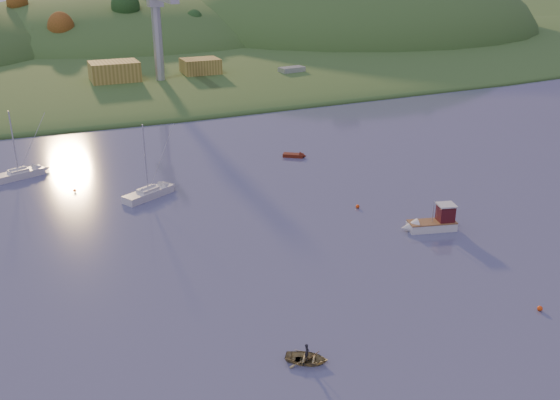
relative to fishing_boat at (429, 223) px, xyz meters
name	(u,v)px	position (x,y,z in m)	size (l,w,h in m)	color
far_shore	(90,37)	(-12.81, 200.55, -0.94)	(620.00, 220.00, 1.50)	#2E5421
shore_slope	(119,63)	(-12.81, 135.55, -0.94)	(640.00, 150.00, 7.00)	#2E5421
hill_center	(125,42)	(-2.81, 180.55, -0.94)	(140.00, 120.00, 36.00)	#2E5421
hill_right	(350,35)	(82.19, 165.55, -0.94)	(150.00, 130.00, 60.00)	#2E5421
hillside_trees	(109,53)	(-12.81, 155.55, -0.94)	(280.00, 50.00, 32.00)	#174019
wharf	(172,84)	(-7.81, 92.55, 0.26)	(42.00, 16.00, 2.40)	slate
shed_west	(115,72)	(-20.81, 93.55, 3.86)	(11.00, 8.00, 4.80)	olive
shed_east	(200,67)	(0.19, 94.55, 3.46)	(9.00, 7.00, 4.00)	olive
dock_crane	(158,17)	(-10.81, 88.94, 16.23)	(3.20, 28.00, 20.30)	#B7B7BC
fishing_boat	(429,223)	(0.00, 0.00, 0.00)	(7.00, 3.61, 4.27)	silver
sailboat_near	(19,174)	(-44.19, 39.19, -0.28)	(7.48, 4.57, 9.96)	silver
sailboat_far	(148,193)	(-28.42, 23.83, -0.26)	(7.51, 5.45, 10.20)	silver
canoe	(307,358)	(-24.48, -17.47, -0.58)	(2.50, 3.51, 0.73)	#90834F
paddler	(307,355)	(-24.48, -17.47, -0.21)	(0.54, 0.35, 1.47)	black
red_tender	(298,156)	(-2.40, 31.87, -0.67)	(3.90, 3.23, 1.30)	#551A0C
work_vessel	(292,77)	(22.19, 88.55, 0.42)	(15.48, 7.54, 3.81)	slate
buoy_0	(540,308)	(-1.23, -19.04, -0.69)	(0.50, 0.50, 0.50)	#DA3E0B
buoy_1	(358,206)	(-4.31, 9.30, -0.69)	(0.50, 0.50, 0.50)	#DA3E0B
buoy_2	(75,191)	(-37.35, 29.82, -0.69)	(0.50, 0.50, 0.50)	#DA3E0B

